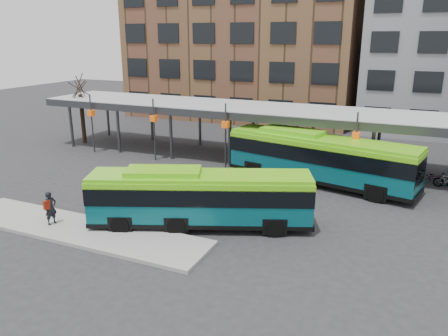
# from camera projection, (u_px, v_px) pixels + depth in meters

# --- Properties ---
(ground) EXTENTS (120.00, 120.00, 0.00)m
(ground) POSITION_uv_depth(u_px,v_px,m) (204.00, 227.00, 22.33)
(ground) COLOR #28282B
(ground) RESTS_ON ground
(boarding_island) EXTENTS (14.00, 3.00, 0.18)m
(boarding_island) POSITION_uv_depth(u_px,v_px,m) (78.00, 229.00, 21.79)
(boarding_island) COLOR gray
(boarding_island) RESTS_ON ground
(canopy) EXTENTS (40.00, 6.53, 4.80)m
(canopy) POSITION_uv_depth(u_px,v_px,m) (279.00, 112.00, 32.48)
(canopy) COLOR #999B9E
(canopy) RESTS_ON ground
(tree) EXTENTS (1.64, 1.64, 5.60)m
(tree) POSITION_uv_depth(u_px,v_px,m) (82.00, 116.00, 39.06)
(tree) COLOR black
(tree) RESTS_ON ground
(building_brick) EXTENTS (26.00, 14.00, 22.00)m
(building_brick) POSITION_uv_depth(u_px,v_px,m) (247.00, 21.00, 51.00)
(building_brick) COLOR brown
(building_brick) RESTS_ON ground
(bus_front) EXTENTS (11.15, 6.33, 3.05)m
(bus_front) POSITION_uv_depth(u_px,v_px,m) (200.00, 197.00, 21.92)
(bus_front) COLOR #074C54
(bus_front) RESTS_ON ground
(bus_rear) EXTENTS (12.64, 5.10, 3.41)m
(bus_rear) POSITION_uv_depth(u_px,v_px,m) (319.00, 157.00, 28.36)
(bus_rear) COLOR #074C54
(bus_rear) RESTS_ON ground
(pedestrian) EXTENTS (0.55, 0.71, 1.73)m
(pedestrian) POSITION_uv_depth(u_px,v_px,m) (50.00, 208.00, 21.95)
(pedestrian) COLOR black
(pedestrian) RESTS_ON boarding_island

